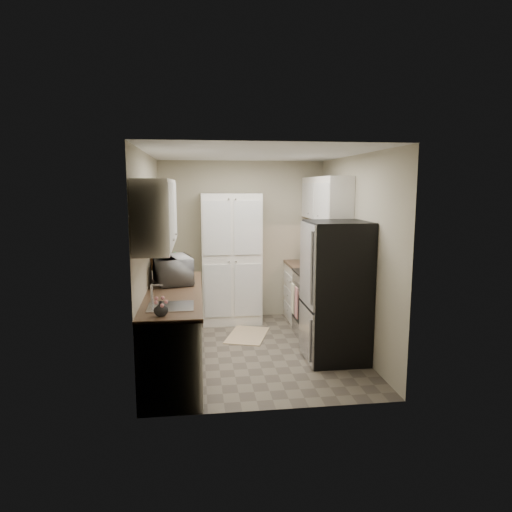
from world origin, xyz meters
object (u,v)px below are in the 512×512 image
(refrigerator, at_px, (336,291))
(pantry_cabinet, at_px, (231,259))
(wine_bottle, at_px, (170,265))
(toaster_oven, at_px, (315,256))
(electric_range, at_px, (321,304))
(microwave, at_px, (173,270))

(refrigerator, bearing_deg, pantry_cabinet, 123.46)
(wine_bottle, distance_m, toaster_oven, 2.28)
(electric_range, bearing_deg, pantry_cabinet, 141.78)
(microwave, bearing_deg, toaster_oven, -75.12)
(electric_range, height_order, refrigerator, refrigerator)
(wine_bottle, bearing_deg, toaster_oven, 17.29)
(electric_range, height_order, toaster_oven, toaster_oven)
(pantry_cabinet, distance_m, electric_range, 1.58)
(electric_range, height_order, wine_bottle, wine_bottle)
(wine_bottle, relative_size, toaster_oven, 0.75)
(refrigerator, bearing_deg, microwave, 168.11)
(refrigerator, xyz_separation_m, toaster_oven, (0.15, 1.61, 0.18))
(electric_range, relative_size, microwave, 1.87)
(pantry_cabinet, relative_size, electric_range, 1.77)
(pantry_cabinet, height_order, microwave, pantry_cabinet)
(electric_range, relative_size, toaster_oven, 2.98)
(refrigerator, xyz_separation_m, microwave, (-1.96, 0.41, 0.24))
(microwave, bearing_deg, refrigerator, -116.57)
(pantry_cabinet, distance_m, toaster_oven, 1.30)
(microwave, distance_m, wine_bottle, 0.52)
(pantry_cabinet, relative_size, microwave, 3.30)
(pantry_cabinet, relative_size, toaster_oven, 5.28)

